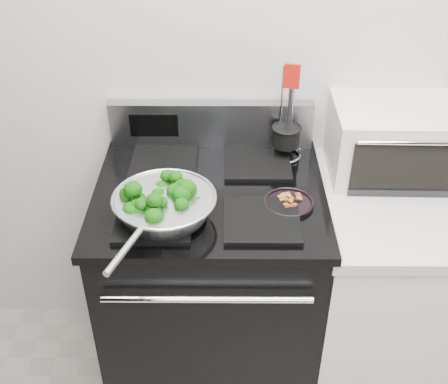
{
  "coord_description": "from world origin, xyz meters",
  "views": [
    {
      "loc": [
        -0.24,
        -0.15,
        2.05
      ],
      "look_at": [
        -0.25,
        1.36,
        0.98
      ],
      "focal_mm": 45.0,
      "sensor_mm": 36.0,
      "label": 1
    }
  ],
  "objects_px": {
    "bacon_plate": "(289,200)",
    "toaster_oven": "(394,140)",
    "utensil_holder": "(286,141)",
    "skillet": "(164,205)",
    "gas_range": "(211,287)"
  },
  "relations": [
    {
      "from": "bacon_plate",
      "to": "toaster_oven",
      "type": "distance_m",
      "value": 0.48
    },
    {
      "from": "utensil_holder",
      "to": "skillet",
      "type": "bearing_deg",
      "value": -128.49
    },
    {
      "from": "gas_range",
      "to": "bacon_plate",
      "type": "distance_m",
      "value": 0.55
    },
    {
      "from": "gas_range",
      "to": "toaster_oven",
      "type": "relative_size",
      "value": 2.51
    },
    {
      "from": "utensil_holder",
      "to": "toaster_oven",
      "type": "xyz_separation_m",
      "value": [
        0.38,
        -0.05,
        0.03
      ]
    },
    {
      "from": "gas_range",
      "to": "bacon_plate",
      "type": "bearing_deg",
      "value": -17.38
    },
    {
      "from": "skillet",
      "to": "bacon_plate",
      "type": "xyz_separation_m",
      "value": [
        0.4,
        0.08,
        -0.04
      ]
    },
    {
      "from": "toaster_oven",
      "to": "utensil_holder",
      "type": "bearing_deg",
      "value": 174.2
    },
    {
      "from": "skillet",
      "to": "utensil_holder",
      "type": "relative_size",
      "value": 1.36
    },
    {
      "from": "bacon_plate",
      "to": "utensil_holder",
      "type": "height_order",
      "value": "utensil_holder"
    },
    {
      "from": "utensil_holder",
      "to": "bacon_plate",
      "type": "bearing_deg",
      "value": -83.52
    },
    {
      "from": "skillet",
      "to": "toaster_oven",
      "type": "height_order",
      "value": "toaster_oven"
    },
    {
      "from": "skillet",
      "to": "utensil_holder",
      "type": "xyz_separation_m",
      "value": [
        0.41,
        0.38,
        0.01
      ]
    },
    {
      "from": "skillet",
      "to": "toaster_oven",
      "type": "distance_m",
      "value": 0.86
    },
    {
      "from": "gas_range",
      "to": "utensil_holder",
      "type": "relative_size",
      "value": 3.04
    }
  ]
}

